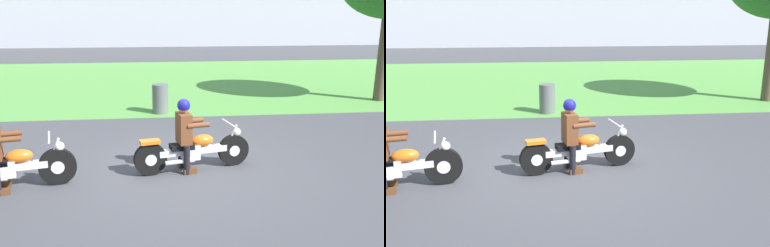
{
  "view_description": "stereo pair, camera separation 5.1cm",
  "coord_description": "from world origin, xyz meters",
  "views": [
    {
      "loc": [
        -0.55,
        -7.51,
        3.0
      ],
      "look_at": [
        0.25,
        0.21,
        0.85
      ],
      "focal_mm": 39.96,
      "sensor_mm": 36.0,
      "label": 1
    },
    {
      "loc": [
        -0.5,
        -7.52,
        3.0
      ],
      "look_at": [
        0.25,
        0.21,
        0.85
      ],
      "focal_mm": 39.96,
      "sensor_mm": 36.0,
      "label": 2
    }
  ],
  "objects": [
    {
      "name": "ground",
      "position": [
        0.0,
        0.0,
        0.0
      ],
      "size": [
        120.0,
        120.0,
        0.0
      ],
      "primitive_type": "plane",
      "color": "#424247"
    },
    {
      "name": "grass_verge",
      "position": [
        0.0,
        9.95,
        0.0
      ],
      "size": [
        60.0,
        12.0,
        0.01
      ],
      "primitive_type": "cube",
      "color": "#549342",
      "rests_on": "ground"
    },
    {
      "name": "motorcycle_lead",
      "position": [
        0.25,
        0.01,
        0.38
      ],
      "size": [
        2.22,
        0.79,
        0.86
      ],
      "rotation": [
        0.0,
        0.0,
        0.21
      ],
      "color": "black",
      "rests_on": "ground"
    },
    {
      "name": "rider_lead",
      "position": [
        0.09,
        -0.03,
        0.8
      ],
      "size": [
        0.61,
        0.54,
        1.38
      ],
      "rotation": [
        0.0,
        0.0,
        0.21
      ],
      "color": "black",
      "rests_on": "ground"
    },
    {
      "name": "motorcycle_follow",
      "position": [
        -2.9,
        -0.58,
        0.39
      ],
      "size": [
        2.17,
        0.77,
        0.88
      ],
      "rotation": [
        0.0,
        0.0,
        0.21
      ],
      "color": "black",
      "rests_on": "ground"
    },
    {
      "name": "trash_can",
      "position": [
        -0.23,
        4.5,
        0.42
      ],
      "size": [
        0.45,
        0.45,
        0.84
      ],
      "primitive_type": "cylinder",
      "color": "#595E5B",
      "rests_on": "ground"
    }
  ]
}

